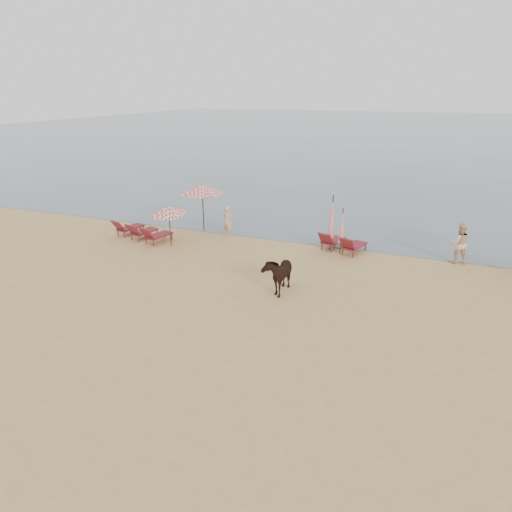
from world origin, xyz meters
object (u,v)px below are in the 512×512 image
(umbrella_closed_right, at_px, (342,226))
(umbrella_open_left_a, at_px, (202,189))
(lounger_cluster_left, at_px, (141,231))
(lounger_cluster_right, at_px, (342,243))
(cow, at_px, (278,273))
(beachgoer_right_a, at_px, (459,243))
(beachgoer_left, at_px, (228,221))
(umbrella_open_left_b, at_px, (169,210))
(umbrella_closed_left, at_px, (332,217))

(umbrella_closed_right, bearing_deg, umbrella_open_left_a, 173.19)
(lounger_cluster_left, xyz_separation_m, lounger_cluster_right, (9.82, 1.78, 0.01))
(cow, height_order, beachgoer_right_a, beachgoer_right_a)
(umbrella_closed_right, relative_size, cow, 1.26)
(umbrella_open_left_a, xyz_separation_m, cow, (5.98, -5.61, -1.54))
(lounger_cluster_right, distance_m, umbrella_open_left_a, 7.71)
(beachgoer_left, xyz_separation_m, beachgoer_right_a, (10.87, 0.12, 0.11))
(umbrella_open_left_a, xyz_separation_m, beachgoer_right_a, (12.42, -0.21, -1.37))
(umbrella_open_left_b, xyz_separation_m, beachgoer_right_a, (12.79, 2.54, -0.90))
(umbrella_closed_right, height_order, beachgoer_left, umbrella_closed_right)
(umbrella_closed_left, height_order, cow, umbrella_closed_left)
(umbrella_open_left_b, bearing_deg, lounger_cluster_right, 8.67)
(lounger_cluster_left, bearing_deg, umbrella_open_left_b, 3.25)
(umbrella_closed_left, height_order, umbrella_closed_right, umbrella_closed_left)
(lounger_cluster_right, distance_m, beachgoer_left, 5.93)
(beachgoer_left, height_order, beachgoer_right_a, beachgoer_right_a)
(umbrella_open_left_a, relative_size, umbrella_closed_right, 1.16)
(umbrella_open_left_a, height_order, beachgoer_left, umbrella_open_left_a)
(beachgoer_left, bearing_deg, umbrella_open_left_a, 4.37)
(umbrella_open_left_a, height_order, cow, umbrella_open_left_a)
(beachgoer_left, relative_size, beachgoer_right_a, 0.88)
(umbrella_closed_left, bearing_deg, cow, -100.88)
(lounger_cluster_right, bearing_deg, umbrella_closed_right, -70.88)
(umbrella_open_left_a, distance_m, umbrella_closed_right, 7.58)
(lounger_cluster_left, distance_m, beachgoer_right_a, 14.93)
(lounger_cluster_left, relative_size, lounger_cluster_right, 1.42)
(beachgoer_left, bearing_deg, umbrella_closed_left, -166.55)
(beachgoer_right_a, bearing_deg, lounger_cluster_left, -4.41)
(lounger_cluster_left, relative_size, umbrella_closed_left, 1.18)
(lounger_cluster_left, distance_m, umbrella_closed_right, 9.97)
(umbrella_open_left_a, bearing_deg, umbrella_closed_left, 19.59)
(umbrella_closed_left, distance_m, umbrella_closed_right, 0.66)
(umbrella_open_left_b, relative_size, cow, 1.20)
(umbrella_open_left_a, relative_size, umbrella_open_left_b, 1.21)
(cow, bearing_deg, umbrella_closed_left, 79.59)
(lounger_cluster_right, relative_size, umbrella_open_left_a, 0.87)
(cow, bearing_deg, umbrella_open_left_a, 137.31)
(umbrella_open_left_a, relative_size, beachgoer_right_a, 1.40)
(lounger_cluster_left, bearing_deg, umbrella_closed_right, 23.23)
(lounger_cluster_left, relative_size, umbrella_closed_right, 1.43)
(umbrella_open_left_b, xyz_separation_m, cow, (6.35, -2.86, -1.07))
(lounger_cluster_left, xyz_separation_m, beachgoer_left, (3.90, 2.02, 0.37))
(umbrella_open_left_b, height_order, umbrella_closed_left, umbrella_closed_left)
(lounger_cluster_right, bearing_deg, lounger_cluster_left, -150.94)
(lounger_cluster_right, relative_size, beachgoer_left, 1.38)
(lounger_cluster_right, distance_m, cow, 5.26)
(lounger_cluster_right, distance_m, umbrella_closed_left, 1.30)
(lounger_cluster_right, xyz_separation_m, beachgoer_right_a, (4.95, 0.36, 0.47))
(umbrella_open_left_a, relative_size, cow, 1.46)
(lounger_cluster_right, distance_m, umbrella_closed_right, 0.96)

